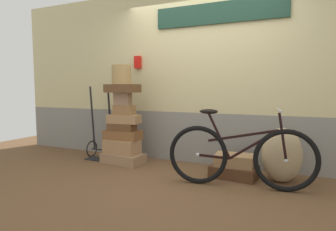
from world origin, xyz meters
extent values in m
cube|color=brown|center=(0.00, 0.00, -0.03)|extent=(9.13, 5.20, 0.06)
cube|color=gray|center=(0.00, 0.85, 0.40)|extent=(7.13, 0.20, 0.79)
cube|color=#CCBC84|center=(0.00, 0.85, 1.76)|extent=(7.13, 0.20, 1.94)
cube|color=#193828|center=(0.24, 0.73, 2.26)|extent=(1.94, 0.04, 0.31)
cube|color=red|center=(-1.11, 0.71, 1.60)|extent=(0.10, 0.08, 0.20)
cube|color=#937051|center=(-1.12, 0.26, 0.08)|extent=(0.69, 0.42, 0.16)
cube|color=#9E754C|center=(-1.14, 0.26, 0.26)|extent=(0.55, 0.33, 0.22)
cube|color=brown|center=(-1.15, 0.31, 0.44)|extent=(0.58, 0.32, 0.14)
cube|color=brown|center=(-1.15, 0.29, 0.57)|extent=(0.43, 0.29, 0.12)
cube|color=#9E754C|center=(-1.12, 0.29, 0.70)|extent=(0.52, 0.30, 0.13)
cube|color=olive|center=(-1.12, 0.30, 0.84)|extent=(0.33, 0.17, 0.15)
cube|color=#937051|center=(-1.15, 0.31, 1.01)|extent=(0.26, 0.16, 0.20)
cube|color=brown|center=(-1.14, 0.29, 1.17)|extent=(0.52, 0.28, 0.13)
cube|color=#4C2D19|center=(0.61, 0.27, 0.08)|extent=(0.62, 0.44, 0.15)
cube|color=#9E754C|center=(0.61, 0.26, 0.23)|extent=(0.51, 0.36, 0.15)
cylinder|color=#A8844C|center=(-1.15, 0.29, 1.38)|extent=(0.30, 0.30, 0.29)
torus|color=black|center=(-1.85, 0.39, 0.14)|extent=(0.02, 0.28, 0.28)
torus|color=black|center=(-1.43, 0.39, 0.14)|extent=(0.02, 0.28, 0.28)
cylinder|color=black|center=(-1.64, 0.39, 0.14)|extent=(0.42, 0.02, 0.02)
cylinder|color=black|center=(-1.82, 0.39, 0.67)|extent=(0.03, 0.11, 1.06)
cylinder|color=black|center=(-1.46, 0.39, 0.67)|extent=(0.03, 0.11, 1.06)
cube|color=black|center=(-1.64, 0.28, 0.01)|extent=(0.38, 0.22, 0.02)
ellipsoid|color=tan|center=(1.18, 0.32, 0.34)|extent=(0.48, 0.41, 0.68)
torus|color=black|center=(0.25, -0.17, 0.36)|extent=(0.72, 0.16, 0.72)
sphere|color=#B2B2B7|center=(0.25, -0.17, 0.36)|extent=(0.05, 0.05, 0.05)
torus|color=black|center=(1.24, -0.03, 0.36)|extent=(0.72, 0.16, 0.72)
sphere|color=#B2B2B7|center=(1.24, -0.03, 0.36)|extent=(0.05, 0.05, 0.05)
cube|color=black|center=(0.89, -0.08, 0.52)|extent=(0.55, 0.11, 0.38)
cube|color=black|center=(0.50, -0.14, 0.61)|extent=(0.28, 0.07, 0.55)
cube|color=black|center=(0.44, -0.14, 0.35)|extent=(0.38, 0.08, 0.05)
cube|color=black|center=(0.76, -0.10, 0.62)|extent=(0.79, 0.14, 0.18)
cube|color=black|center=(1.20, -0.04, 0.63)|extent=(0.12, 0.04, 0.54)
ellipsoid|color=black|center=(0.37, -0.15, 0.90)|extent=(0.23, 0.12, 0.06)
cylinder|color=#A5A5AD|center=(1.16, -0.04, 0.93)|extent=(0.09, 0.46, 0.02)
camera|label=1|loc=(1.34, -3.46, 1.17)|focal=30.63mm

